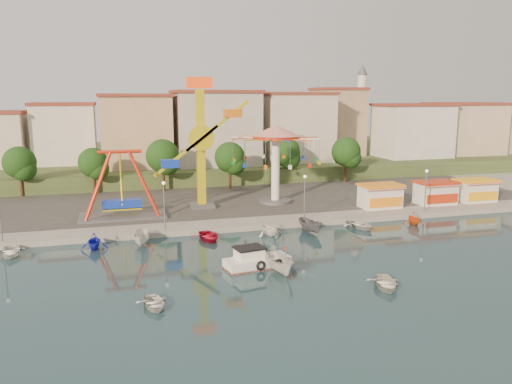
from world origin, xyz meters
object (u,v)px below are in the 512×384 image
object	(u,v)px
kamikaze_tower	(204,147)
rowboat_a	(154,303)
wave_swinger	(276,146)
pirate_ship_ride	(121,186)
cabin_motorboat	(255,261)
skiff	(280,265)

from	to	relation	value
kamikaze_tower	rowboat_a	xyz separation A→B (m)	(-8.69, -28.44, -8.08)
kamikaze_tower	wave_swinger	size ratio (longest dim) A/B	1.42
pirate_ship_ride	cabin_motorboat	bearing A→B (deg)	-61.16
rowboat_a	wave_swinger	bearing A→B (deg)	49.28
pirate_ship_ride	skiff	size ratio (longest dim) A/B	2.49
cabin_motorboat	skiff	bearing A→B (deg)	-62.77
pirate_ship_ride	skiff	distance (m)	25.40
kamikaze_tower	cabin_motorboat	distance (m)	23.59
cabin_motorboat	kamikaze_tower	bearing A→B (deg)	81.25
pirate_ship_ride	skiff	bearing A→B (deg)	-60.29
wave_swinger	cabin_motorboat	distance (m)	25.69
pirate_ship_ride	wave_swinger	world-z (taller)	wave_swinger
pirate_ship_ride	rowboat_a	size ratio (longest dim) A/B	3.20
pirate_ship_ride	kamikaze_tower	bearing A→B (deg)	13.31
pirate_ship_ride	wave_swinger	bearing A→B (deg)	8.46
wave_swinger	rowboat_a	bearing A→B (deg)	-122.33
rowboat_a	skiff	size ratio (longest dim) A/B	0.78
skiff	pirate_ship_ride	bearing A→B (deg)	111.69
kamikaze_tower	pirate_ship_ride	bearing A→B (deg)	-166.69
kamikaze_tower	wave_swinger	bearing A→B (deg)	3.11
wave_swinger	skiff	size ratio (longest dim) A/B	2.89
pirate_ship_ride	cabin_motorboat	size ratio (longest dim) A/B	1.66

